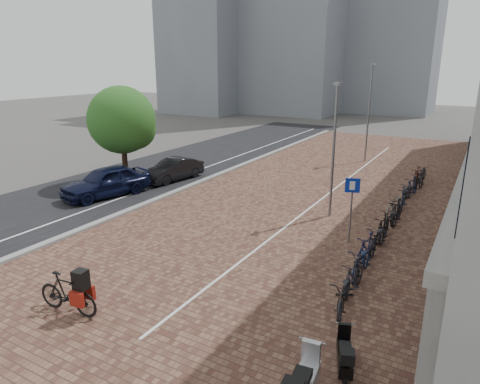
% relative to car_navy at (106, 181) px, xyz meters
% --- Properties ---
extents(ground, '(140.00, 140.00, 0.00)m').
position_rel_car_navy_xyz_m(ground, '(7.93, -5.59, -0.80)').
color(ground, '#474442').
rests_on(ground, ground).
extents(plaza_brick, '(14.50, 42.00, 0.04)m').
position_rel_car_navy_xyz_m(plaza_brick, '(9.93, 6.41, -0.79)').
color(plaza_brick, brown).
rests_on(plaza_brick, ground).
extents(street_asphalt, '(8.00, 50.00, 0.03)m').
position_rel_car_navy_xyz_m(street_asphalt, '(-1.07, 6.41, -0.80)').
color(street_asphalt, black).
rests_on(street_asphalt, ground).
extents(curb, '(0.35, 42.00, 0.14)m').
position_rel_car_navy_xyz_m(curb, '(2.83, 6.41, -0.73)').
color(curb, gray).
rests_on(curb, ground).
extents(lane_line, '(0.12, 44.00, 0.00)m').
position_rel_car_navy_xyz_m(lane_line, '(0.93, 6.41, -0.78)').
color(lane_line, white).
rests_on(lane_line, street_asphalt).
extents(parking_line, '(0.10, 30.00, 0.00)m').
position_rel_car_navy_xyz_m(parking_line, '(10.13, 6.41, -0.77)').
color(parking_line, white).
rests_on(parking_line, plaza_brick).
extents(bg_towers, '(33.00, 23.00, 32.00)m').
position_rel_car_navy_xyz_m(bg_towers, '(-6.40, 43.34, 13.16)').
color(bg_towers, gray).
rests_on(bg_towers, ground).
extents(car_navy, '(3.07, 5.05, 1.61)m').
position_rel_car_navy_xyz_m(car_navy, '(0.00, 0.00, 0.00)').
color(car_navy, black).
rests_on(car_navy, ground).
extents(car_dark, '(1.99, 4.15, 1.31)m').
position_rel_car_navy_xyz_m(car_dark, '(1.05, 4.33, -0.15)').
color(car_dark, black).
rests_on(car_dark, ground).
extents(hero_bike, '(2.08, 0.80, 1.43)m').
position_rel_car_navy_xyz_m(hero_bike, '(7.52, -8.60, -0.17)').
color(hero_bike, black).
rests_on(hero_bike, ground).
extents(scooter_mid, '(0.90, 1.48, 0.97)m').
position_rel_car_navy_xyz_m(scooter_mid, '(15.01, -7.13, -0.32)').
color(scooter_mid, black).
rests_on(scooter_mid, ground).
extents(parking_sign, '(0.53, 0.23, 2.65)m').
position_rel_car_navy_xyz_m(parking_sign, '(12.97, 0.18, 1.00)').
color(parking_sign, slate).
rests_on(parking_sign, ground).
extents(lamp_near, '(0.12, 0.12, 5.96)m').
position_rel_car_navy_xyz_m(lamp_near, '(11.32, 2.80, 2.18)').
color(lamp_near, gray).
rests_on(lamp_near, ground).
extents(lamp_far, '(0.12, 0.12, 6.71)m').
position_rel_car_navy_xyz_m(lamp_far, '(9.71, 15.39, 2.55)').
color(lamp_far, slate).
rests_on(lamp_far, ground).
extents(street_tree, '(3.85, 3.85, 5.61)m').
position_rel_car_navy_xyz_m(street_tree, '(-1.01, 2.68, 2.76)').
color(street_tree, '#382619').
rests_on(street_tree, ground).
extents(bike_row, '(1.33, 18.12, 1.05)m').
position_rel_car_navy_xyz_m(bike_row, '(14.08, 3.46, -0.28)').
color(bike_row, black).
rests_on(bike_row, ground).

